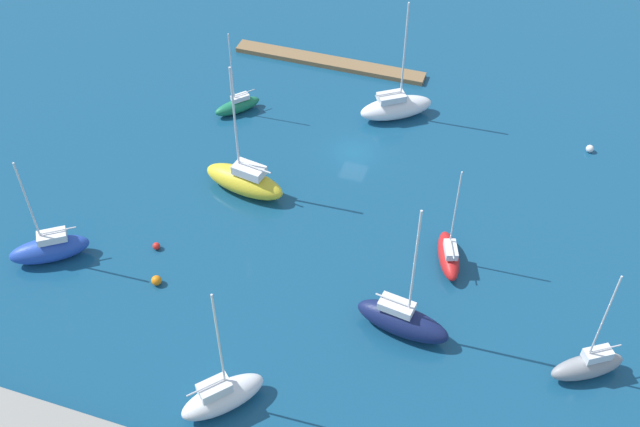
# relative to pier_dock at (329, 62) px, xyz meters

# --- Properties ---
(water) EXTENTS (160.00, 160.00, 0.00)m
(water) POSITION_rel_pier_dock_xyz_m (-7.09, 14.03, -0.27)
(water) COLOR navy
(water) RESTS_ON ground
(pier_dock) EXTENTS (21.84, 2.01, 0.53)m
(pier_dock) POSITION_rel_pier_dock_xyz_m (0.00, 0.00, 0.00)
(pier_dock) COLOR olive
(pier_dock) RESTS_ON ground
(sailboat_white_outer_mooring) EXTENTS (7.78, 6.47, 12.92)m
(sailboat_white_outer_mooring) POSITION_rel_pier_dock_xyz_m (-9.46, 7.14, 0.98)
(sailboat_white_outer_mooring) COLOR white
(sailboat_white_outer_mooring) RESTS_ON water
(sailboat_blue_inner_mooring) EXTENTS (6.60, 5.51, 10.69)m
(sailboat_blue_inner_mooring) POSITION_rel_pier_dock_xyz_m (13.18, 35.49, 0.94)
(sailboat_blue_inner_mooring) COLOR #2347B2
(sailboat_blue_inner_mooring) RESTS_ON water
(sailboat_green_along_channel) EXTENTS (4.44, 4.73, 9.29)m
(sailboat_green_along_channel) POSITION_rel_pier_dock_xyz_m (6.28, 11.45, 0.56)
(sailboat_green_along_channel) COLOR #19724C
(sailboat_green_along_channel) RESTS_ON water
(sailboat_navy_off_beacon) EXTENTS (7.68, 3.34, 13.14)m
(sailboat_navy_off_beacon) POSITION_rel_pier_dock_xyz_m (-16.67, 33.63, 1.07)
(sailboat_navy_off_beacon) COLOR #141E4C
(sailboat_navy_off_beacon) RESTS_ON water
(sailboat_gray_lone_north) EXTENTS (5.72, 4.49, 11.07)m
(sailboat_gray_lone_north) POSITION_rel_pier_dock_xyz_m (-30.49, 33.25, 0.88)
(sailboat_gray_lone_north) COLOR gray
(sailboat_gray_lone_north) RESTS_ON water
(sailboat_yellow_west_end) EXTENTS (8.30, 3.97, 13.39)m
(sailboat_yellow_west_end) POSITION_rel_pier_dock_xyz_m (0.88, 22.57, 1.09)
(sailboat_yellow_west_end) COLOR yellow
(sailboat_yellow_west_end) RESTS_ON water
(sailboat_red_mid_basin) EXTENTS (3.30, 5.64, 9.93)m
(sailboat_red_mid_basin) POSITION_rel_pier_dock_xyz_m (-18.67, 25.54, 0.74)
(sailboat_red_mid_basin) COLOR red
(sailboat_red_mid_basin) RESTS_ON water
(sailboat_white_near_pier) EXTENTS (5.85, 6.16, 12.09)m
(sailboat_white_near_pier) POSITION_rel_pier_dock_xyz_m (-6.24, 44.01, 0.95)
(sailboat_white_near_pier) COLOR white
(sailboat_white_near_pier) RESTS_ON water
(mooring_buoy_orange) EXTENTS (0.85, 0.85, 0.85)m
(mooring_buoy_orange) POSITION_rel_pier_dock_xyz_m (3.49, 35.28, 0.16)
(mooring_buoy_orange) COLOR orange
(mooring_buoy_orange) RESTS_ON water
(mooring_buoy_red) EXTENTS (0.65, 0.65, 0.65)m
(mooring_buoy_red) POSITION_rel_pier_dock_xyz_m (5.33, 31.73, 0.06)
(mooring_buoy_red) COLOR red
(mooring_buoy_red) RESTS_ON water
(mooring_buoy_white) EXTENTS (0.75, 0.75, 0.75)m
(mooring_buoy_white) POSITION_rel_pier_dock_xyz_m (-28.93, 6.68, 0.11)
(mooring_buoy_white) COLOR white
(mooring_buoy_white) RESTS_ON water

